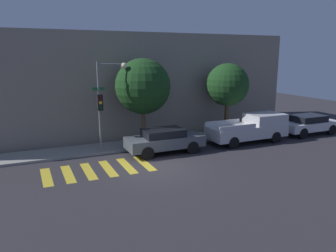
{
  "coord_description": "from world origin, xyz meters",
  "views": [
    {
      "loc": [
        -5.95,
        -14.84,
        5.63
      ],
      "look_at": [
        1.66,
        2.1,
        1.6
      ],
      "focal_mm": 35.0,
      "sensor_mm": 36.0,
      "label": 1
    }
  ],
  "objects_px": {
    "sedan_near_corner": "(165,140)",
    "sedan_middle": "(308,124)",
    "traffic_light_pole": "(105,95)",
    "pickup_truck": "(251,128)",
    "tree_near_corner": "(143,86)",
    "tree_midblock": "(228,85)"
  },
  "relations": [
    {
      "from": "sedan_near_corner",
      "to": "sedan_middle",
      "type": "bearing_deg",
      "value": 0.0
    },
    {
      "from": "traffic_light_pole",
      "to": "sedan_near_corner",
      "type": "xyz_separation_m",
      "value": [
        3.08,
        -1.27,
        -2.65
      ]
    },
    {
      "from": "traffic_light_pole",
      "to": "sedan_near_corner",
      "type": "height_order",
      "value": "traffic_light_pole"
    },
    {
      "from": "traffic_light_pole",
      "to": "pickup_truck",
      "type": "xyz_separation_m",
      "value": [
        9.31,
        -1.27,
        -2.51
      ]
    },
    {
      "from": "sedan_middle",
      "to": "tree_near_corner",
      "type": "xyz_separation_m",
      "value": [
        -11.97,
        1.91,
        2.99
      ]
    },
    {
      "from": "pickup_truck",
      "to": "sedan_middle",
      "type": "xyz_separation_m",
      "value": [
        5.14,
        0.0,
        -0.16
      ]
    },
    {
      "from": "traffic_light_pole",
      "to": "pickup_truck",
      "type": "distance_m",
      "value": 9.73
    },
    {
      "from": "pickup_truck",
      "to": "tree_near_corner",
      "type": "height_order",
      "value": "tree_near_corner"
    },
    {
      "from": "tree_near_corner",
      "to": "tree_midblock",
      "type": "height_order",
      "value": "tree_near_corner"
    },
    {
      "from": "sedan_near_corner",
      "to": "tree_near_corner",
      "type": "bearing_deg",
      "value": 107.33
    },
    {
      "from": "traffic_light_pole",
      "to": "tree_near_corner",
      "type": "bearing_deg",
      "value": 14.42
    },
    {
      "from": "traffic_light_pole",
      "to": "pickup_truck",
      "type": "relative_size",
      "value": 0.99
    },
    {
      "from": "sedan_middle",
      "to": "tree_midblock",
      "type": "xyz_separation_m",
      "value": [
        -5.81,
        1.91,
        2.86
      ]
    },
    {
      "from": "sedan_middle",
      "to": "pickup_truck",
      "type": "bearing_deg",
      "value": -180.0
    },
    {
      "from": "tree_midblock",
      "to": "tree_near_corner",
      "type": "bearing_deg",
      "value": 180.0
    },
    {
      "from": "sedan_middle",
      "to": "traffic_light_pole",
      "type": "bearing_deg",
      "value": 174.98
    },
    {
      "from": "traffic_light_pole",
      "to": "sedan_near_corner",
      "type": "relative_size",
      "value": 1.17
    },
    {
      "from": "traffic_light_pole",
      "to": "tree_midblock",
      "type": "relative_size",
      "value": 1.03
    },
    {
      "from": "sedan_middle",
      "to": "tree_near_corner",
      "type": "height_order",
      "value": "tree_near_corner"
    },
    {
      "from": "sedan_middle",
      "to": "tree_midblock",
      "type": "relative_size",
      "value": 0.87
    },
    {
      "from": "sedan_near_corner",
      "to": "tree_midblock",
      "type": "distance_m",
      "value": 6.53
    },
    {
      "from": "traffic_light_pole",
      "to": "tree_midblock",
      "type": "bearing_deg",
      "value": 4.23
    }
  ]
}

